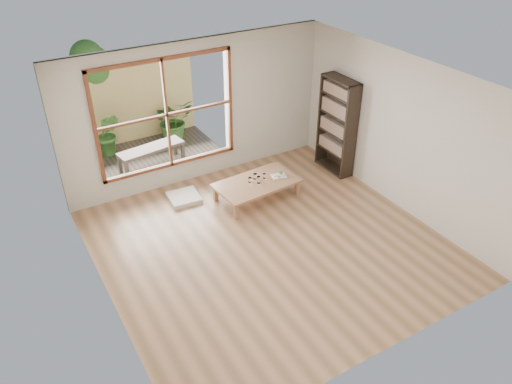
# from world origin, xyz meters

# --- Properties ---
(ground) EXTENTS (5.00, 5.00, 0.00)m
(ground) POSITION_xyz_m (0.00, 0.00, 0.00)
(ground) COLOR tan
(ground) RESTS_ON ground
(low_table) EXTENTS (1.51, 0.92, 0.32)m
(low_table) POSITION_xyz_m (0.51, 1.24, 0.28)
(low_table) COLOR #9D724C
(low_table) RESTS_ON ground
(floor_cushion) EXTENTS (0.57, 0.57, 0.08)m
(floor_cushion) POSITION_xyz_m (-0.64, 1.84, 0.04)
(floor_cushion) COLOR beige
(floor_cushion) RESTS_ON ground
(bookshelf) EXTENTS (0.29, 0.83, 1.84)m
(bookshelf) POSITION_xyz_m (2.33, 1.36, 0.92)
(bookshelf) COLOR black
(bookshelf) RESTS_ON ground
(glass_tall) EXTENTS (0.07, 0.07, 0.12)m
(glass_tall) POSITION_xyz_m (0.53, 1.20, 0.38)
(glass_tall) COLOR silver
(glass_tall) RESTS_ON low_table
(glass_mid) EXTENTS (0.06, 0.06, 0.09)m
(glass_mid) POSITION_xyz_m (0.70, 1.29, 0.36)
(glass_mid) COLOR silver
(glass_mid) RESTS_ON low_table
(glass_short) EXTENTS (0.08, 0.08, 0.10)m
(glass_short) POSITION_xyz_m (0.54, 1.35, 0.37)
(glass_short) COLOR silver
(glass_short) RESTS_ON low_table
(glass_small) EXTENTS (0.07, 0.07, 0.08)m
(glass_small) POSITION_xyz_m (0.41, 1.30, 0.36)
(glass_small) COLOR silver
(glass_small) RESTS_ON low_table
(food_tray) EXTENTS (0.29, 0.24, 0.08)m
(food_tray) POSITION_xyz_m (0.96, 1.20, 0.34)
(food_tray) COLOR white
(food_tray) RESTS_ON low_table
(deck) EXTENTS (2.80, 2.00, 0.05)m
(deck) POSITION_xyz_m (-0.60, 3.56, 0.00)
(deck) COLOR #363027
(deck) RESTS_ON ground
(garden_bench) EXTENTS (1.35, 0.57, 0.41)m
(garden_bench) POSITION_xyz_m (-0.70, 3.23, 0.38)
(garden_bench) COLOR black
(garden_bench) RESTS_ON deck
(bamboo_fence) EXTENTS (2.80, 0.06, 1.80)m
(bamboo_fence) POSITION_xyz_m (-0.60, 4.56, 0.90)
(bamboo_fence) COLOR tan
(bamboo_fence) RESTS_ON ground
(shrub_right) EXTENTS (0.89, 0.79, 0.91)m
(shrub_right) POSITION_xyz_m (0.14, 4.11, 0.48)
(shrub_right) COLOR #325E22
(shrub_right) RESTS_ON deck
(shrub_left) EXTENTS (0.62, 0.57, 0.90)m
(shrub_left) POSITION_xyz_m (-1.25, 4.14, 0.47)
(shrub_left) COLOR #325E22
(shrub_left) RESTS_ON deck
(garden_tree) EXTENTS (1.04, 0.85, 2.22)m
(garden_tree) POSITION_xyz_m (-1.28, 4.86, 1.63)
(garden_tree) COLOR #4C3D2D
(garden_tree) RESTS_ON ground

